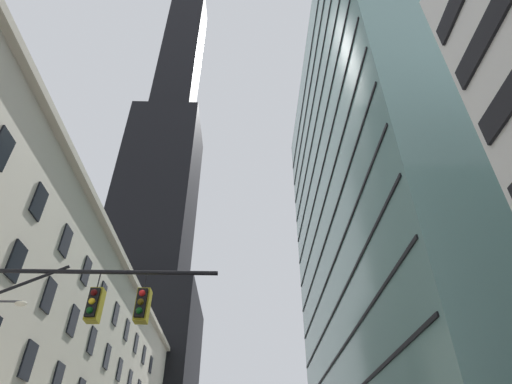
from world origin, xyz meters
TOP-DOWN VIEW (x-y plane):
  - station_building at (-18.71, 29.12)m, footprint 16.11×70.25m
  - dark_skyscraper at (-20.64, 77.33)m, footprint 25.78×25.78m
  - glass_office_midrise at (18.18, 30.19)m, footprint 14.46×43.51m
  - traffic_signal_mast at (-3.49, 3.50)m, footprint 8.25×0.63m

SIDE VIEW (x-z plane):
  - traffic_signal_mast at x=-3.49m, z-range 1.71..9.06m
  - station_building at x=-18.71m, z-range -0.02..22.54m
  - glass_office_midrise at x=18.18m, z-range 0.00..57.72m
  - dark_skyscraper at x=-20.64m, z-range -37.17..141.16m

